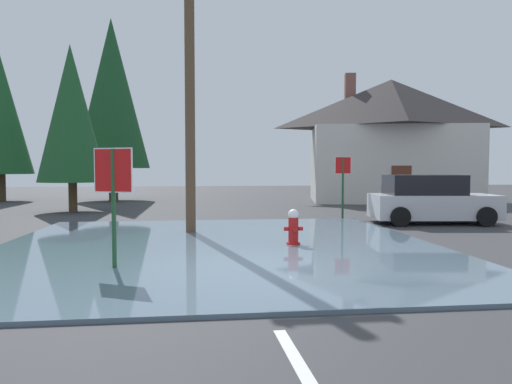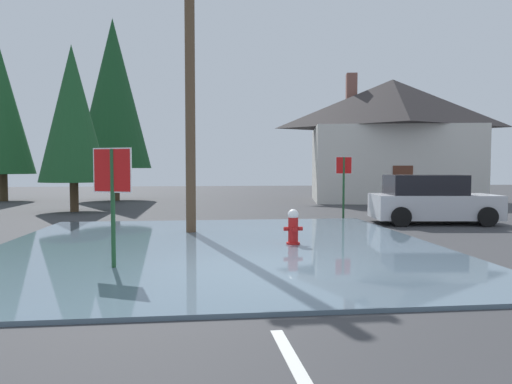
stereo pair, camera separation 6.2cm
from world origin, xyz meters
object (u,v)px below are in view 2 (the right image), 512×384
(stop_sign_far, at_px, (344,175))
(pine_tree_tall_left, at_px, (73,114))
(house, at_px, (392,138))
(parked_car, at_px, (431,200))
(pine_tree_far_center, at_px, (1,111))
(fire_hydrant, at_px, (293,228))
(utility_pole, at_px, (190,78))
(stop_sign_near, at_px, (113,183))
(pine_tree_short_left, at_px, (114,94))

(stop_sign_far, xyz_separation_m, pine_tree_tall_left, (-10.76, 3.82, 2.58))
(house, bearing_deg, parked_car, -105.69)
(pine_tree_tall_left, bearing_deg, house, 15.60)
(stop_sign_far, bearing_deg, pine_tree_tall_left, 160.47)
(stop_sign_far, distance_m, pine_tree_far_center, 20.00)
(fire_hydrant, bearing_deg, utility_pole, 135.96)
(pine_tree_tall_left, bearing_deg, pine_tree_far_center, 129.47)
(house, xyz_separation_m, pine_tree_far_center, (-21.83, 2.46, 1.51))
(fire_hydrant, relative_size, house, 0.09)
(pine_tree_far_center, bearing_deg, parked_car, -33.85)
(pine_tree_far_center, bearing_deg, utility_pole, -52.74)
(parked_car, relative_size, pine_tree_tall_left, 0.60)
(stop_sign_near, xyz_separation_m, utility_pole, (1.28, 4.58, 2.78))
(fire_hydrant, xyz_separation_m, house, (8.42, 14.31, 3.11))
(stop_sign_near, distance_m, house, 20.58)
(utility_pole, distance_m, parked_car, 8.95)
(fire_hydrant, height_order, pine_tree_short_left, pine_tree_short_left)
(house, bearing_deg, stop_sign_far, -122.70)
(fire_hydrant, bearing_deg, pine_tree_tall_left, 128.06)
(pine_tree_short_left, bearing_deg, house, -8.47)
(house, relative_size, parked_car, 2.41)
(stop_sign_far, xyz_separation_m, parked_car, (2.46, -1.94, -0.84))
(fire_hydrant, xyz_separation_m, pine_tree_tall_left, (-7.68, 9.81, 3.75))
(fire_hydrant, relative_size, utility_pole, 0.11)
(fire_hydrant, bearing_deg, pine_tree_short_left, 113.53)
(utility_pole, height_order, parked_car, utility_pole)
(stop_sign_far, xyz_separation_m, pine_tree_short_left, (-10.32, 10.64, 4.50))
(parked_car, xyz_separation_m, pine_tree_tall_left, (-13.22, 5.75, 3.41))
(stop_sign_far, relative_size, house, 0.23)
(house, xyz_separation_m, parked_car, (-2.88, -10.25, -2.77))
(pine_tree_tall_left, height_order, pine_tree_short_left, pine_tree_short_left)
(fire_hydrant, relative_size, pine_tree_far_center, 0.11)
(parked_car, height_order, pine_tree_far_center, pine_tree_far_center)
(parked_car, distance_m, pine_tree_far_center, 23.22)
(house, distance_m, pine_tree_tall_left, 16.73)
(pine_tree_short_left, bearing_deg, pine_tree_tall_left, -93.67)
(pine_tree_short_left, bearing_deg, fire_hydrant, -66.47)
(fire_hydrant, relative_size, parked_car, 0.21)
(utility_pole, bearing_deg, house, 47.52)
(pine_tree_short_left, height_order, pine_tree_far_center, pine_tree_short_left)
(pine_tree_short_left, distance_m, pine_tree_far_center, 6.26)
(stop_sign_far, relative_size, pine_tree_tall_left, 0.32)
(pine_tree_tall_left, xyz_separation_m, pine_tree_short_left, (0.44, 6.83, 1.92))
(house, relative_size, pine_tree_short_left, 0.98)
(parked_car, bearing_deg, stop_sign_far, 141.79)
(stop_sign_far, xyz_separation_m, pine_tree_far_center, (-16.49, 10.78, 3.44))
(utility_pole, xyz_separation_m, stop_sign_far, (5.56, 3.59, -2.77))
(house, height_order, pine_tree_tall_left, house)
(pine_tree_tall_left, distance_m, pine_tree_far_center, 9.06)
(pine_tree_tall_left, xyz_separation_m, pine_tree_far_center, (-5.73, 6.96, 0.86))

